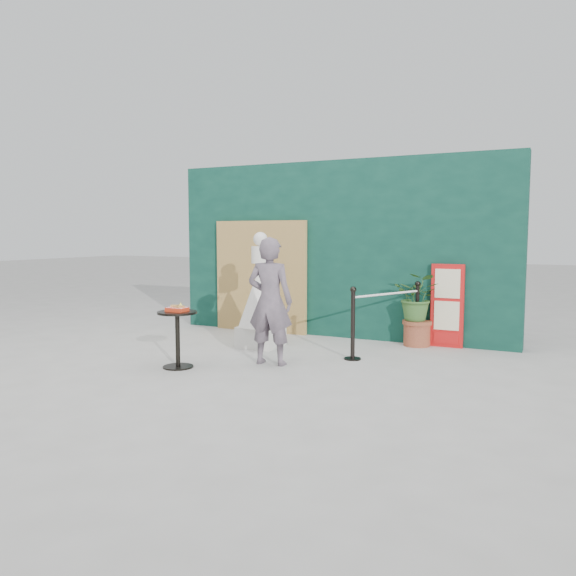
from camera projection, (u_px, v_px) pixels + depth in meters
name	position (u px, v px, depth m)	size (l,w,h in m)	color
ground	(246.00, 376.00, 6.96)	(60.00, 60.00, 0.00)	#ADAAA5
back_wall	(338.00, 249.00, 9.63)	(6.00, 0.30, 3.00)	#0A2F27
bamboo_fence	(261.00, 276.00, 10.11)	(1.80, 0.08, 2.00)	tan
woman	(270.00, 301.00, 7.54)	(0.63, 0.41, 1.72)	slate
menu_board	(447.00, 306.00, 8.71)	(0.50, 0.07, 1.30)	red
statue	(261.00, 300.00, 8.74)	(0.70, 0.70, 1.79)	silver
cafe_table	(177.00, 330.00, 7.38)	(0.52, 0.52, 0.75)	black
food_basket	(177.00, 309.00, 7.35)	(0.26, 0.19, 0.11)	red
planter	(418.00, 304.00, 8.81)	(0.68, 0.59, 1.16)	#985832
stanchion_barrier	(387.00, 320.00, 8.31)	(0.84, 1.54, 1.03)	black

